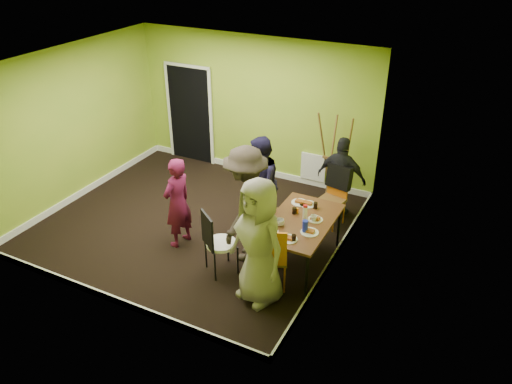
% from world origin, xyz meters
% --- Properties ---
extents(ground, '(5.00, 5.00, 0.00)m').
position_xyz_m(ground, '(0.00, 0.00, 0.00)').
color(ground, black).
rests_on(ground, ground).
extents(room_walls, '(5.04, 4.54, 2.82)m').
position_xyz_m(room_walls, '(-0.02, 0.04, 0.99)').
color(room_walls, '#82AA2B').
rests_on(room_walls, ground).
extents(dining_table, '(0.90, 1.50, 0.75)m').
position_xyz_m(dining_table, '(2.02, -0.23, 0.70)').
color(dining_table, black).
rests_on(dining_table, ground).
extents(chair_left_far, '(0.38, 0.38, 0.91)m').
position_xyz_m(chair_left_far, '(1.18, 0.26, 0.51)').
color(chair_left_far, orange).
rests_on(chair_left_far, ground).
extents(chair_left_near, '(0.48, 0.48, 0.89)m').
position_xyz_m(chair_left_near, '(1.44, -0.34, 0.50)').
color(chair_left_near, orange).
rests_on(chair_left_near, ground).
extents(chair_back_end, '(0.51, 0.57, 1.04)m').
position_xyz_m(chair_back_end, '(2.11, 1.19, 0.73)').
color(chair_back_end, orange).
rests_on(chair_back_end, ground).
extents(chair_front_end, '(0.55, 0.55, 1.02)m').
position_xyz_m(chair_front_end, '(1.91, -0.97, 0.57)').
color(chair_front_end, orange).
rests_on(chair_front_end, ground).
extents(chair_bentwood, '(0.56, 0.56, 1.03)m').
position_xyz_m(chair_bentwood, '(1.03, -1.00, 0.57)').
color(chair_bentwood, black).
rests_on(chair_bentwood, ground).
extents(easel, '(0.67, 0.63, 1.67)m').
position_xyz_m(easel, '(1.78, 1.95, 0.82)').
color(easel, brown).
rests_on(easel, ground).
extents(plate_near_left, '(0.26, 0.26, 0.01)m').
position_xyz_m(plate_near_left, '(1.81, 0.25, 0.76)').
color(plate_near_left, white).
rests_on(plate_near_left, dining_table).
extents(plate_near_right, '(0.26, 0.26, 0.01)m').
position_xyz_m(plate_near_right, '(1.74, -0.70, 0.76)').
color(plate_near_right, white).
rests_on(plate_near_right, dining_table).
extents(plate_far_back, '(0.25, 0.25, 0.01)m').
position_xyz_m(plate_far_back, '(1.94, 0.25, 0.76)').
color(plate_far_back, white).
rests_on(plate_far_back, dining_table).
extents(plate_far_front, '(0.25, 0.25, 0.01)m').
position_xyz_m(plate_far_front, '(2.05, -0.76, 0.76)').
color(plate_far_front, white).
rests_on(plate_far_front, dining_table).
extents(plate_wall_back, '(0.23, 0.23, 0.01)m').
position_xyz_m(plate_wall_back, '(2.20, -0.11, 0.76)').
color(plate_wall_back, white).
rests_on(plate_wall_back, dining_table).
extents(plate_wall_front, '(0.26, 0.26, 0.01)m').
position_xyz_m(plate_wall_front, '(2.25, -0.47, 0.76)').
color(plate_wall_front, white).
rests_on(plate_wall_front, dining_table).
extents(thermos, '(0.07, 0.07, 0.21)m').
position_xyz_m(thermos, '(2.06, -0.17, 0.86)').
color(thermos, white).
rests_on(thermos, dining_table).
extents(blue_bottle, '(0.08, 0.08, 0.19)m').
position_xyz_m(blue_bottle, '(2.19, -0.48, 0.84)').
color(blue_bottle, '#1826B9').
rests_on(blue_bottle, dining_table).
extents(orange_bottle, '(0.04, 0.04, 0.08)m').
position_xyz_m(orange_bottle, '(1.89, -0.05, 0.79)').
color(orange_bottle, orange).
rests_on(orange_bottle, dining_table).
extents(glass_mid, '(0.07, 0.07, 0.10)m').
position_xyz_m(glass_mid, '(1.86, -0.08, 0.80)').
color(glass_mid, black).
rests_on(glass_mid, dining_table).
extents(glass_back, '(0.07, 0.07, 0.10)m').
position_xyz_m(glass_back, '(2.08, 0.20, 0.80)').
color(glass_back, black).
rests_on(glass_back, dining_table).
extents(glass_front, '(0.06, 0.06, 0.09)m').
position_xyz_m(glass_front, '(2.13, -0.75, 0.80)').
color(glass_front, black).
rests_on(glass_front, dining_table).
extents(cup_a, '(0.13, 0.13, 0.10)m').
position_xyz_m(cup_a, '(1.80, -0.48, 0.80)').
color(cup_a, white).
rests_on(cup_a, dining_table).
extents(cup_b, '(0.10, 0.10, 0.09)m').
position_xyz_m(cup_b, '(2.19, -0.15, 0.80)').
color(cup_b, white).
rests_on(cup_b, dining_table).
extents(person_standing, '(0.44, 0.60, 1.50)m').
position_xyz_m(person_standing, '(0.10, -0.61, 0.75)').
color(person_standing, '#540E2E').
rests_on(person_standing, ground).
extents(person_left_far, '(0.76, 0.89, 1.61)m').
position_xyz_m(person_left_far, '(1.01, 0.46, 0.81)').
color(person_left_far, black).
rests_on(person_left_far, ground).
extents(person_left_near, '(0.81, 1.26, 1.85)m').
position_xyz_m(person_left_near, '(1.22, -0.44, 0.92)').
color(person_left_near, '#2B231C').
rests_on(person_left_near, ground).
extents(person_back_end, '(0.89, 0.41, 1.48)m').
position_xyz_m(person_back_end, '(2.11, 1.38, 0.74)').
color(person_back_end, black).
rests_on(person_back_end, ground).
extents(person_front_end, '(1.05, 0.87, 1.83)m').
position_xyz_m(person_front_end, '(1.82, -1.22, 0.92)').
color(person_front_end, gray).
rests_on(person_front_end, ground).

